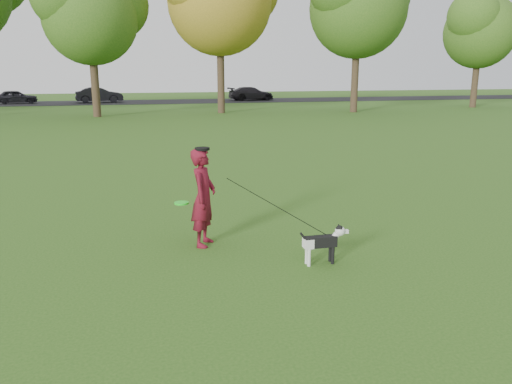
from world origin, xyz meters
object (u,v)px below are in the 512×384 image
object	(u,v)px
man	(203,197)
car_right	(251,94)
dog	(324,240)
car_left	(16,97)
car_mid	(99,95)

from	to	relation	value
man	car_right	xyz separation A→B (m)	(10.19, 39.42, -0.15)
man	dog	distance (m)	2.08
car_left	car_mid	size ratio (longest dim) A/B	0.85
car_mid	car_right	world-z (taller)	car_mid
man	car_left	distance (m)	40.82
dog	car_left	size ratio (longest dim) A/B	0.23
car_right	man	bearing A→B (deg)	159.15
car_right	car_mid	bearing A→B (deg)	83.65
man	car_left	bearing A→B (deg)	39.51
dog	car_mid	size ratio (longest dim) A/B	0.19
man	car_left	size ratio (longest dim) A/B	0.47
man	car_left	xyz separation A→B (m)	(-10.60, 39.42, -0.20)
man	car_mid	bearing A→B (deg)	29.88
car_left	car_right	xyz separation A→B (m)	(20.79, 0.00, 0.05)
dog	car_mid	distance (m)	41.02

